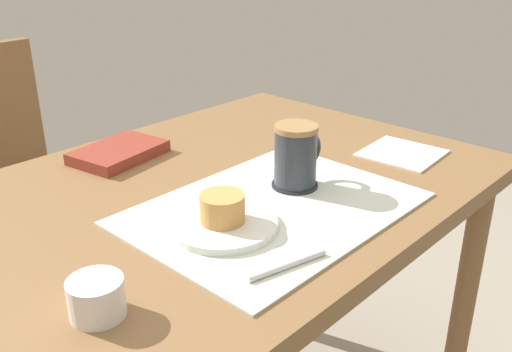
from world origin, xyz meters
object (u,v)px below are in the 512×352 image
(pastry, at_px, (222,208))
(sugar_bowl, at_px, (97,298))
(dining_table, at_px, (217,229))
(small_book, at_px, (119,152))
(pastry_plate, at_px, (223,224))
(wooden_chair, at_px, (6,204))
(coffee_mug, at_px, (296,155))

(pastry, height_order, sugar_bowl, pastry)
(dining_table, distance_m, small_book, 0.27)
(pastry_plate, bearing_deg, wooden_chair, 89.25)
(pastry_plate, xyz_separation_m, pastry, (0.00, 0.00, 0.03))
(dining_table, relative_size, pastry, 15.05)
(dining_table, bearing_deg, sugar_bowl, -154.49)
(coffee_mug, bearing_deg, pastry_plate, -175.11)
(coffee_mug, distance_m, small_book, 0.39)
(pastry_plate, height_order, sugar_bowl, sugar_bowl)
(dining_table, relative_size, coffee_mug, 9.54)
(pastry, bearing_deg, sugar_bowl, -170.55)
(pastry, distance_m, coffee_mug, 0.20)
(dining_table, relative_size, wooden_chair, 1.19)
(pastry_plate, bearing_deg, sugar_bowl, -170.55)
(wooden_chair, relative_size, small_book, 5.00)
(dining_table, distance_m, sugar_bowl, 0.42)
(wooden_chair, distance_m, coffee_mug, 0.93)
(pastry_plate, height_order, pastry, pastry)
(pastry_plate, relative_size, coffee_mug, 1.56)
(wooden_chair, bearing_deg, pastry_plate, 87.19)
(dining_table, height_order, coffee_mug, coffee_mug)
(coffee_mug, relative_size, sugar_bowl, 1.60)
(dining_table, height_order, small_book, small_book)
(pastry, relative_size, sugar_bowl, 1.01)
(wooden_chair, distance_m, pastry_plate, 0.91)
(pastry_plate, xyz_separation_m, small_book, (0.07, 0.38, 0.00))
(pastry, distance_m, sugar_bowl, 0.26)
(sugar_bowl, bearing_deg, pastry_plate, 9.45)
(small_book, bearing_deg, coffee_mug, -79.15)
(wooden_chair, relative_size, coffee_mug, 8.05)
(dining_table, xyz_separation_m, pastry_plate, (-0.11, -0.13, 0.10))
(coffee_mug, height_order, small_book, coffee_mug)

